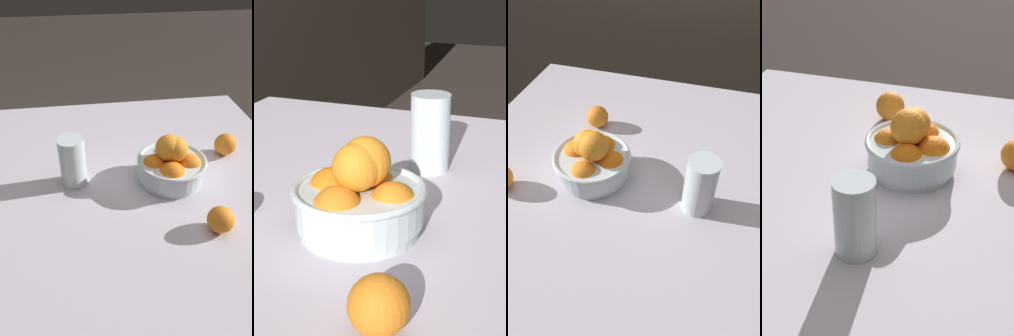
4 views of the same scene
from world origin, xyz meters
TOP-DOWN VIEW (x-y plane):
  - dining_table at (0.00, 0.00)m, footprint 1.14×1.17m
  - fruit_bowl at (-0.13, 0.00)m, footprint 0.21×0.21m
  - juice_glass at (0.17, -0.03)m, footprint 0.08×0.08m
  - orange_loose_near_bowl at (-0.36, -0.12)m, footprint 0.08×0.08m

SIDE VIEW (x-z plane):
  - dining_table at x=0.00m, z-range 0.29..0.99m
  - orange_loose_near_bowl at x=-0.36m, z-range 0.70..0.78m
  - fruit_bowl at x=-0.13m, z-range 0.68..0.84m
  - juice_glass at x=0.17m, z-range 0.69..0.85m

